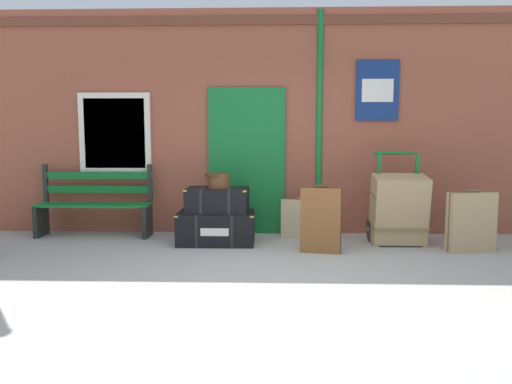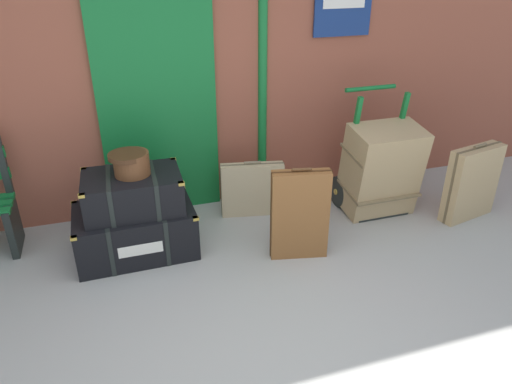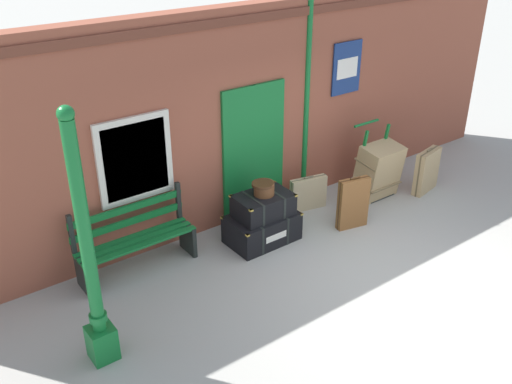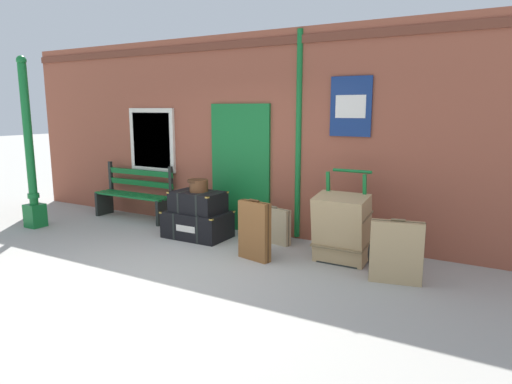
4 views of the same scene
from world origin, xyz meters
The scene contains 12 objects.
ground_plane centered at (0.00, 0.00, 0.00)m, with size 60.00×60.00×0.00m, color #A3A099.
brick_facade centered at (-0.02, 2.60, 1.60)m, with size 10.40×0.35×3.20m.
lamp_post centered at (-3.48, 0.83, 1.09)m, with size 0.28×0.28×2.87m.
platform_bench centered at (-2.43, 2.16, 0.44)m, with size 1.60×0.43×1.01m.
steamer_trunk_base centered at (-0.66, 1.72, 0.21)m, with size 1.02×0.66×0.43m.
steamer_trunk_middle centered at (-0.64, 1.72, 0.58)m, with size 0.83×0.57×0.33m.
round_hatbox centered at (-0.62, 1.73, 0.85)m, with size 0.33×0.31×0.19m.
porters_trolley centered at (1.73, 1.88, 0.27)m, with size 0.71×0.56×1.21m.
large_brown_trunk centered at (1.73, 1.71, 0.47)m, with size 0.70×0.56×0.93m.
suitcase_cream centered at (0.52, 2.05, 0.27)m, with size 0.63×0.24×0.58m.
suitcase_olive centered at (2.53, 1.34, 0.37)m, with size 0.62×0.29×0.78m.
suitcase_brown centered at (0.68, 1.23, 0.40)m, with size 0.50×0.23×0.84m.
Camera 4 is at (3.66, -3.89, 2.02)m, focal length 31.92 mm.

